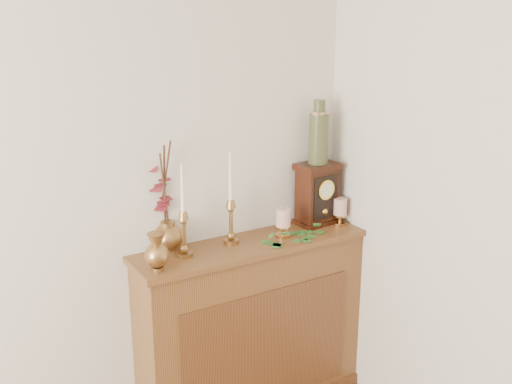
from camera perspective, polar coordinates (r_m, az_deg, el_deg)
console_shelf at (r=3.21m, az=-0.34°, el=-12.99°), size 1.24×0.34×0.93m
candlestick_left at (r=2.80m, az=-6.91°, el=-3.28°), size 0.08×0.08×0.45m
candlestick_center at (r=2.94m, az=-2.41°, el=-2.13°), size 0.08×0.08×0.46m
bud_vase at (r=2.68m, az=-9.43°, el=-5.72°), size 0.11×0.11×0.18m
ginger_jar at (r=2.88m, az=-8.98°, el=-0.75°), size 0.22×0.24×0.55m
pillar_candle_left at (r=3.04m, az=2.60°, el=-2.80°), size 0.08×0.08×0.16m
pillar_candle_right at (r=3.25m, az=8.01°, el=-1.70°), size 0.08×0.08×0.16m
ivy_garland at (r=3.05m, az=3.44°, el=-4.26°), size 0.39×0.14×0.07m
mantel_clock at (r=3.23m, az=5.84°, el=-0.22°), size 0.24×0.17×0.33m
ceramic_vase at (r=3.16m, az=5.98°, el=5.38°), size 0.10×0.10×0.34m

